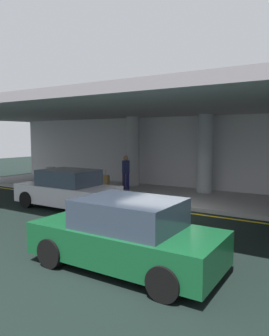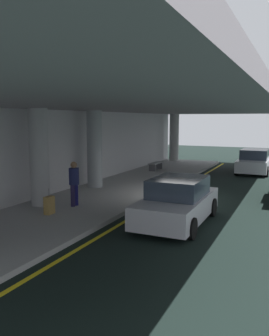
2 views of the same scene
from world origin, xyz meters
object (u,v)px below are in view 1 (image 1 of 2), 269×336
(traveler_with_luggage, at_px, (126,170))
(trash_bin_steel, at_px, (51,174))
(car_silver_no2, at_px, (68,190))
(support_column_left_mid, at_px, (205,154))
(car_dark_green, at_px, (126,235))
(suitcase_upright_primary, at_px, (106,181))
(support_column_far_left, at_px, (133,151))

(traveler_with_luggage, height_order, trash_bin_steel, traveler_with_luggage)
(car_silver_no2, height_order, trash_bin_steel, car_silver_no2)
(traveler_with_luggage, relative_size, trash_bin_steel, 1.98)
(support_column_left_mid, distance_m, trash_bin_steel, 8.99)
(car_dark_green, distance_m, suitcase_upright_primary, 10.13)
(suitcase_upright_primary, distance_m, trash_bin_steel, 3.84)
(traveler_with_luggage, relative_size, suitcase_upright_primary, 1.87)
(support_column_far_left, xyz_separation_m, car_dark_green, (5.51, -8.95, -1.26))
(car_dark_green, distance_m, trash_bin_steel, 12.80)
(support_column_left_mid, relative_size, traveler_with_luggage, 2.17)
(trash_bin_steel, bearing_deg, traveler_with_luggage, 0.73)
(support_column_far_left, xyz_separation_m, suitcase_upright_primary, (-0.95, -1.15, -1.51))
(suitcase_upright_primary, bearing_deg, support_column_far_left, 41.06)
(support_column_left_mid, bearing_deg, car_dark_green, -80.45)
(suitcase_upright_primary, bearing_deg, car_dark_green, -59.84)
(support_column_left_mid, bearing_deg, trash_bin_steel, -171.33)
(car_dark_green, height_order, car_silver_no2, same)
(car_dark_green, distance_m, car_silver_no2, 6.29)
(support_column_far_left, distance_m, traveler_with_luggage, 1.59)
(car_dark_green, bearing_deg, support_column_far_left, 120.84)
(support_column_far_left, relative_size, support_column_left_mid, 1.00)
(car_dark_green, relative_size, suitcase_upright_primary, 4.56)
(car_silver_no2, height_order, suitcase_upright_primary, car_silver_no2)
(traveler_with_luggage, distance_m, trash_bin_steel, 5.20)
(support_column_left_mid, bearing_deg, support_column_far_left, 180.00)
(car_silver_no2, bearing_deg, trash_bin_steel, -41.19)
(traveler_with_luggage, bearing_deg, car_silver_no2, -36.53)
(support_column_far_left, relative_size, car_dark_green, 0.89)
(support_column_left_mid, xyz_separation_m, car_dark_green, (1.51, -8.95, -1.26))
(car_dark_green, xyz_separation_m, traveler_with_luggage, (-5.11, 7.68, 0.40))
(support_column_far_left, height_order, suitcase_upright_primary, support_column_far_left)
(support_column_left_mid, xyz_separation_m, car_silver_no2, (-3.64, -5.33, -1.26))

